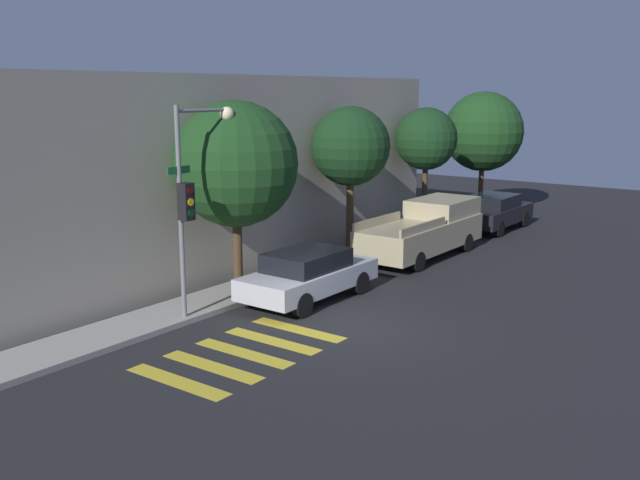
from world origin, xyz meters
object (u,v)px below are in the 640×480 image
at_px(tree_midblock, 351,147).
at_px(tree_behind_truck, 483,132).
at_px(tree_near_corner, 236,164).
at_px(pickup_truck, 425,229).
at_px(traffic_light_pole, 194,182).
at_px(sedan_middle, 493,211).
at_px(tree_far_end, 426,139).
at_px(sedan_near_corner, 308,274).

bearing_deg(tree_midblock, tree_behind_truck, 0.00).
relative_size(tree_near_corner, tree_midblock, 1.05).
bearing_deg(pickup_truck, tree_behind_truck, 12.21).
xyz_separation_m(traffic_light_pole, tree_near_corner, (2.19, 0.66, 0.21)).
xyz_separation_m(sedan_middle, tree_near_corner, (-13.28, 1.93, 2.92)).
bearing_deg(tree_midblock, sedan_middle, -14.09).
height_order(pickup_truck, tree_behind_truck, tree_behind_truck).
bearing_deg(tree_midblock, traffic_light_pole, -175.14).
distance_m(tree_midblock, tree_far_end, 5.30).
distance_m(tree_midblock, tree_behind_truck, 10.73).
distance_m(sedan_near_corner, pickup_truck, 6.68).
xyz_separation_m(tree_near_corner, tree_midblock, (5.59, 0.00, 0.12)).
xyz_separation_m(tree_far_end, tree_behind_truck, (5.43, 0.00, 0.05)).
bearing_deg(traffic_light_pole, tree_behind_truck, 2.05).
relative_size(sedan_near_corner, sedan_middle, 1.00).
bearing_deg(sedan_middle, tree_far_end, 141.08).
bearing_deg(traffic_light_pole, sedan_middle, -4.69).
distance_m(pickup_truck, tree_midblock, 3.90).
distance_m(pickup_truck, sedan_middle, 5.89).
bearing_deg(sedan_middle, tree_behind_truck, 32.43).
xyz_separation_m(sedan_near_corner, tree_near_corner, (-0.72, 1.93, 2.94)).
bearing_deg(tree_near_corner, tree_far_end, 0.00).
relative_size(sedan_middle, tree_behind_truck, 0.76).
bearing_deg(traffic_light_pole, tree_far_end, 2.90).
distance_m(tree_near_corner, tree_midblock, 5.59).
relative_size(sedan_near_corner, pickup_truck, 0.74).
relative_size(traffic_light_pole, tree_midblock, 1.03).
height_order(sedan_middle, tree_far_end, tree_far_end).
distance_m(pickup_truck, tree_behind_truck, 9.58).
distance_m(traffic_light_pole, sedan_near_corner, 4.18).
bearing_deg(sedan_near_corner, pickup_truck, 0.00).
bearing_deg(tree_far_end, sedan_near_corner, -169.25).
bearing_deg(tree_far_end, tree_near_corner, 180.00).
xyz_separation_m(sedan_near_corner, tree_behind_truck, (15.60, 1.93, 3.07)).
xyz_separation_m(tree_near_corner, tree_behind_truck, (16.32, 0.00, 0.13)).
bearing_deg(sedan_middle, sedan_near_corner, 180.00).
bearing_deg(tree_behind_truck, sedan_near_corner, -172.94).
bearing_deg(pickup_truck, tree_near_corner, 165.36).
distance_m(traffic_light_pole, sedan_middle, 15.75).
bearing_deg(pickup_truck, traffic_light_pole, 172.45).
xyz_separation_m(traffic_light_pole, tree_far_end, (13.08, 0.66, 0.30)).
relative_size(traffic_light_pole, pickup_truck, 0.92).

